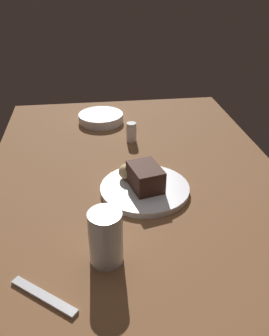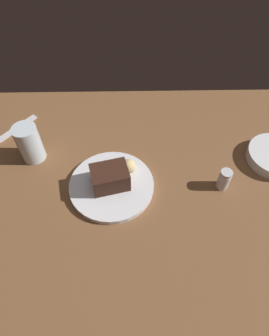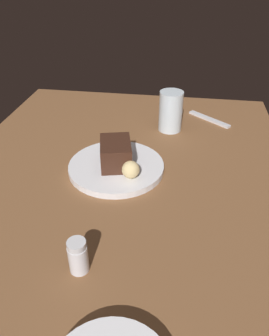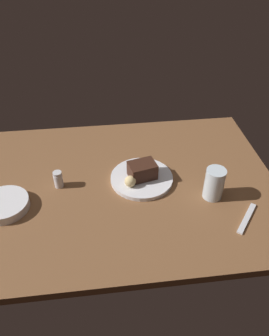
% 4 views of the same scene
% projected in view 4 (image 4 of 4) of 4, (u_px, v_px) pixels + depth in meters
% --- Properties ---
extents(dining_table, '(1.20, 0.84, 0.03)m').
position_uv_depth(dining_table, '(116.00, 187.00, 1.24)').
color(dining_table, brown).
rests_on(dining_table, ground).
extents(dessert_plate, '(0.23, 0.23, 0.02)m').
position_uv_depth(dessert_plate, '(142.00, 178.00, 1.24)').
color(dessert_plate, silver).
rests_on(dessert_plate, dining_table).
extents(chocolate_cake_slice, '(0.11, 0.09, 0.06)m').
position_uv_depth(chocolate_cake_slice, '(142.00, 170.00, 1.22)').
color(chocolate_cake_slice, '#381E14').
rests_on(chocolate_cake_slice, dessert_plate).
extents(bread_roll, '(0.04, 0.04, 0.04)m').
position_uv_depth(bread_roll, '(130.00, 181.00, 1.18)').
color(bread_roll, '#DBC184').
rests_on(bread_roll, dessert_plate).
extents(salt_shaker, '(0.03, 0.03, 0.07)m').
position_uv_depth(salt_shaker, '(58.00, 179.00, 1.20)').
color(salt_shaker, silver).
rests_on(salt_shaker, dining_table).
extents(water_glass, '(0.07, 0.07, 0.12)m').
position_uv_depth(water_glass, '(214.00, 184.00, 1.14)').
color(water_glass, silver).
rests_on(water_glass, dining_table).
extents(side_bowl, '(0.17, 0.17, 0.03)m').
position_uv_depth(side_bowl, '(5.00, 205.00, 1.12)').
color(side_bowl, silver).
rests_on(side_bowl, dining_table).
extents(dessert_spoon, '(0.11, 0.13, 0.01)m').
position_uv_depth(dessert_spoon, '(247.00, 218.00, 1.09)').
color(dessert_spoon, silver).
rests_on(dessert_spoon, dining_table).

